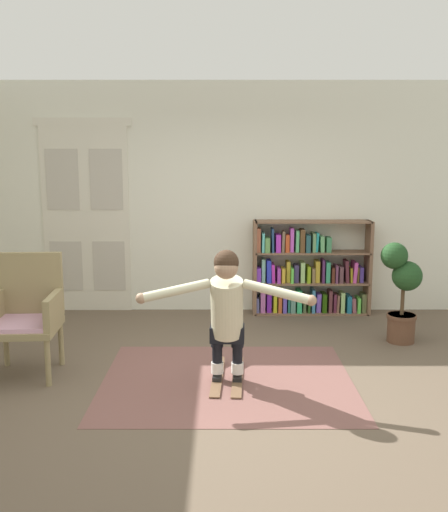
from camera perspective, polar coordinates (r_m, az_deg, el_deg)
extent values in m
plane|color=brown|center=(5.17, -0.46, -12.79)|extent=(7.20, 7.20, 0.00)
cube|color=silver|center=(7.38, -0.28, 5.71)|extent=(6.00, 0.10, 2.90)
cube|color=beige|center=(7.63, -15.35, 3.42)|extent=(0.55, 0.04, 2.35)
cube|color=#B9B2A3|center=(7.57, -15.57, 7.29)|extent=(0.41, 0.01, 0.76)
cube|color=#B9B2A3|center=(7.70, -15.19, -0.94)|extent=(0.41, 0.01, 0.64)
cube|color=beige|center=(7.50, -11.29, 3.48)|extent=(0.55, 0.04, 2.35)
cube|color=#B9B2A3|center=(7.44, -11.46, 7.42)|extent=(0.41, 0.01, 0.76)
cube|color=#B9B2A3|center=(7.57, -11.17, -0.96)|extent=(0.41, 0.01, 0.64)
cube|color=beige|center=(7.53, -13.72, 12.75)|extent=(1.22, 0.04, 0.10)
cube|color=brown|center=(5.29, 0.42, -12.19)|extent=(2.23, 1.85, 0.01)
cube|color=brown|center=(7.30, 3.15, -1.14)|extent=(0.04, 0.30, 1.19)
cube|color=brown|center=(7.51, 14.14, -1.11)|extent=(0.04, 0.30, 1.19)
cube|color=brown|center=(7.51, 8.60, -5.50)|extent=(1.43, 0.30, 0.02)
cube|color=brown|center=(7.41, 8.68, -2.60)|extent=(1.43, 0.30, 0.02)
cube|color=brown|center=(7.34, 8.76, 0.36)|extent=(1.43, 0.30, 0.02)
cube|color=brown|center=(7.29, 8.84, 3.38)|extent=(1.43, 0.30, 0.02)
cube|color=#6365A5|center=(7.43, 3.40, -4.74)|extent=(0.04, 0.23, 0.19)
cube|color=#B261A7|center=(7.39, 3.93, -4.40)|extent=(0.06, 0.15, 0.29)
cube|color=#6E21A5|center=(7.43, 4.54, -4.57)|extent=(0.06, 0.18, 0.23)
cube|color=gold|center=(7.43, 5.14, -4.36)|extent=(0.04, 0.19, 0.29)
cube|color=#C1592A|center=(7.43, 5.61, -4.74)|extent=(0.04, 0.20, 0.20)
cube|color=#5C4BBC|center=(7.42, 6.07, -4.60)|extent=(0.05, 0.18, 0.24)
cube|color=#237263|center=(7.43, 6.49, -4.64)|extent=(0.03, 0.16, 0.22)
cube|color=slate|center=(7.44, 6.87, -4.72)|extent=(0.06, 0.19, 0.20)
cube|color=#33B970|center=(7.45, 7.47, -4.37)|extent=(0.06, 0.23, 0.29)
cube|color=#4B603B|center=(7.47, 7.98, -4.56)|extent=(0.04, 0.19, 0.23)
cube|color=#2A5720|center=(7.47, 8.45, -4.75)|extent=(0.04, 0.18, 0.19)
cube|color=teal|center=(7.49, 8.82, -4.30)|extent=(0.04, 0.24, 0.30)
cube|color=#7F56D4|center=(7.49, 9.37, -4.53)|extent=(0.06, 0.16, 0.24)
cube|color=#264F0C|center=(7.51, 9.89, -4.50)|extent=(0.05, 0.22, 0.24)
cube|color=brown|center=(7.50, 10.48, -4.36)|extent=(0.04, 0.17, 0.29)
cube|color=#622841|center=(7.53, 10.91, -4.53)|extent=(0.04, 0.17, 0.23)
cube|color=brown|center=(7.54, 11.16, -4.54)|extent=(0.03, 0.23, 0.23)
cube|color=#A2D37E|center=(7.54, 11.63, -4.44)|extent=(0.05, 0.19, 0.26)
cube|color=#1D6C91|center=(7.56, 12.23, -4.58)|extent=(0.05, 0.22, 0.22)
cube|color=#8D535D|center=(7.57, 12.69, -4.69)|extent=(0.06, 0.20, 0.19)
cube|color=#61CD49|center=(7.58, 13.15, -4.67)|extent=(0.04, 0.21, 0.19)
cube|color=olive|center=(7.60, 13.63, -4.46)|extent=(0.05, 0.18, 0.24)
cube|color=purple|center=(7.31, 3.51, -1.85)|extent=(0.05, 0.21, 0.19)
cube|color=#86CFB7|center=(7.33, 3.98, -1.40)|extent=(0.04, 0.17, 0.30)
cube|color=#2936D0|center=(7.31, 4.53, -1.47)|extent=(0.06, 0.18, 0.29)
cube|color=#C52EB5|center=(7.34, 4.93, -1.65)|extent=(0.05, 0.21, 0.23)
cube|color=purple|center=(7.32, 5.48, -1.85)|extent=(0.04, 0.23, 0.19)
cube|color=gold|center=(7.33, 5.94, -1.86)|extent=(0.04, 0.19, 0.19)
cube|color=gold|center=(7.36, 6.42, -1.51)|extent=(0.05, 0.17, 0.27)
cube|color=#5CCD48|center=(7.34, 6.78, -1.83)|extent=(0.03, 0.23, 0.19)
cube|color=#3A325C|center=(7.36, 7.20, -1.68)|extent=(0.06, 0.17, 0.23)
cube|color=#A1D47F|center=(7.38, 7.80, -1.53)|extent=(0.05, 0.21, 0.26)
cube|color=#81A81C|center=(7.38, 8.39, -1.75)|extent=(0.04, 0.23, 0.21)
cube|color=olive|center=(7.38, 8.85, -1.85)|extent=(0.04, 0.17, 0.18)
cube|color=gold|center=(7.41, 9.23, -1.47)|extent=(0.05, 0.19, 0.27)
cube|color=#4C2657|center=(7.40, 9.80, -1.41)|extent=(0.03, 0.21, 0.29)
cube|color=#359C6F|center=(7.40, 10.25, -1.54)|extent=(0.05, 0.17, 0.26)
cube|color=#50261B|center=(7.44, 10.70, -1.78)|extent=(0.04, 0.23, 0.20)
cube|color=#69385A|center=(7.43, 11.05, -1.70)|extent=(0.03, 0.21, 0.22)
cube|color=brown|center=(7.46, 11.47, -1.73)|extent=(0.05, 0.23, 0.21)
cube|color=#54242F|center=(7.46, 12.05, -1.45)|extent=(0.06, 0.19, 0.28)
cube|color=olive|center=(7.48, 12.44, -1.80)|extent=(0.03, 0.19, 0.19)
cube|color=#CA4BA5|center=(7.50, 12.78, -1.51)|extent=(0.06, 0.23, 0.26)
cube|color=brown|center=(7.52, 13.06, -1.74)|extent=(0.03, 0.20, 0.20)
cube|color=#47338D|center=(7.53, 13.39, -1.74)|extent=(0.05, 0.19, 0.19)
cube|color=#BB6648|center=(7.24, 3.51, 1.60)|extent=(0.05, 0.19, 0.30)
cube|color=#5BC9C4|center=(7.24, 3.96, 1.37)|extent=(0.03, 0.22, 0.24)
cube|color=#5D964F|center=(7.24, 4.37, 1.14)|extent=(0.06, 0.22, 0.19)
cube|color=navy|center=(7.25, 4.89, 1.60)|extent=(0.03, 0.23, 0.30)
cube|color=#AE30C6|center=(7.27, 5.43, 1.31)|extent=(0.06, 0.23, 0.22)
cube|color=#76634C|center=(7.25, 5.94, 1.45)|extent=(0.04, 0.15, 0.27)
cube|color=#C84C26|center=(7.27, 6.34, 1.28)|extent=(0.05, 0.16, 0.22)
cube|color=#CA54D4|center=(7.29, 6.78, 1.61)|extent=(0.04, 0.15, 0.30)
cube|color=#63D086|center=(7.31, 7.29, 1.50)|extent=(0.04, 0.20, 0.27)
cube|color=brown|center=(7.28, 7.79, 1.53)|extent=(0.06, 0.20, 0.29)
cube|color=#245156|center=(7.30, 8.32, 1.25)|extent=(0.06, 0.22, 0.22)
cube|color=#629560|center=(7.34, 8.89, 1.37)|extent=(0.04, 0.24, 0.24)
cube|color=#2AB6BF|center=(7.34, 9.21, 1.37)|extent=(0.04, 0.17, 0.24)
cube|color=#62AB6B|center=(7.34, 9.71, 1.20)|extent=(0.05, 0.18, 0.20)
cube|color=#3D8557|center=(7.34, 10.35, 1.14)|extent=(0.06, 0.15, 0.19)
cylinder|color=#907F56|center=(5.34, -16.90, -10.05)|extent=(0.05, 0.05, 0.42)
cylinder|color=#907F56|center=(5.95, -20.62, -8.18)|extent=(0.05, 0.05, 0.42)
cylinder|color=#907F56|center=(5.82, -15.68, -8.32)|extent=(0.05, 0.05, 0.42)
cube|color=#907F56|center=(5.57, -19.00, -6.73)|extent=(0.63, 0.63, 0.06)
cube|color=#CF9BB8|center=(5.56, -19.03, -6.24)|extent=(0.57, 0.57, 0.04)
cube|color=#907F56|center=(5.74, -18.48, -2.61)|extent=(0.60, 0.09, 0.60)
cube|color=#907F56|center=(5.46, -16.37, -5.08)|extent=(0.09, 0.56, 0.28)
cylinder|color=brown|center=(6.56, 17.17, -6.82)|extent=(0.29, 0.29, 0.30)
cylinder|color=brown|center=(6.53, 17.23, -5.71)|extent=(0.31, 0.31, 0.04)
cylinder|color=#4C3823|center=(6.48, 17.32, -4.00)|extent=(0.04, 0.04, 0.36)
sphere|color=#1D411D|center=(6.33, 16.57, 0.02)|extent=(0.28, 0.28, 0.28)
sphere|color=#1D411D|center=(6.39, 17.73, -1.89)|extent=(0.32, 0.32, 0.32)
sphere|color=#1D411D|center=(6.38, 17.49, -1.97)|extent=(0.21, 0.21, 0.21)
cube|color=brown|center=(5.29, -0.57, -12.07)|extent=(0.13, 0.80, 0.01)
cube|color=brown|center=(5.62, -0.33, -10.37)|extent=(0.10, 0.12, 0.06)
cube|color=black|center=(5.26, -0.59, -11.91)|extent=(0.09, 0.12, 0.04)
cube|color=brown|center=(5.28, 1.42, -12.11)|extent=(0.13, 0.80, 0.01)
cube|color=brown|center=(5.61, 1.53, -10.40)|extent=(0.10, 0.12, 0.06)
cube|color=black|center=(5.25, 1.42, -11.95)|extent=(0.09, 0.12, 0.04)
cylinder|color=white|center=(5.25, -0.57, -10.94)|extent=(0.12, 0.12, 0.10)
cylinder|color=black|center=(5.18, -0.58, -8.88)|extent=(0.09, 0.09, 0.30)
cylinder|color=black|center=(5.12, -0.60, -7.77)|extent=(0.12, 0.12, 0.22)
cylinder|color=white|center=(5.24, 1.43, -10.98)|extent=(0.12, 0.12, 0.10)
cylinder|color=black|center=(5.17, 1.44, -8.91)|extent=(0.09, 0.09, 0.30)
cylinder|color=black|center=(5.11, 1.43, -7.80)|extent=(0.12, 0.12, 0.22)
cube|color=black|center=(5.11, 0.42, -7.65)|extent=(0.31, 0.20, 0.14)
cylinder|color=beige|center=(4.98, 0.39, -5.14)|extent=(0.30, 0.42, 0.58)
sphere|color=#A37E62|center=(4.77, 0.32, -1.12)|extent=(0.21, 0.21, 0.20)
sphere|color=#382619|center=(4.77, 0.32, -0.63)|extent=(0.22, 0.22, 0.21)
cylinder|color=beige|center=(4.82, -4.73, -3.43)|extent=(0.59, 0.23, 0.17)
sphere|color=#A37E62|center=(4.79, -8.10, -4.15)|extent=(0.09, 0.09, 0.09)
cylinder|color=beige|center=(4.78, 5.37, -3.55)|extent=(0.57, 0.29, 0.17)
sphere|color=#A37E62|center=(4.72, 8.71, -4.37)|extent=(0.09, 0.09, 0.09)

